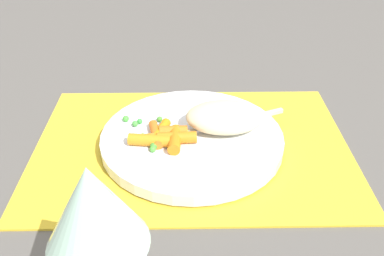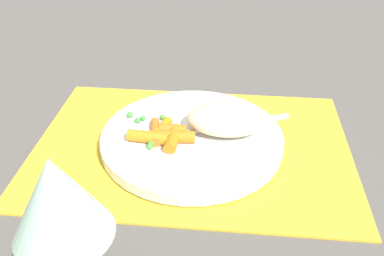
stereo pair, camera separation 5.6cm
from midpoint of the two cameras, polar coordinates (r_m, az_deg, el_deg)
The scene contains 8 objects.
ground_plane at distance 0.59m, azimuth 2.70°, elevation -2.65°, with size 2.40×2.40×0.00m, color #565451.
placemat at distance 0.59m, azimuth 2.70°, elevation -2.42°, with size 0.43×0.30×0.01m, color gold.
plate at distance 0.59m, azimuth 2.73°, elevation -1.55°, with size 0.25×0.25×0.02m, color white.
rice_mound at distance 0.58m, azimuth 7.27°, elevation 1.08°, with size 0.11×0.07×0.04m, color beige.
carrot_portion at distance 0.57m, azimuth -1.07°, elevation -0.97°, with size 0.09×0.08×0.02m.
pea_scatter at distance 0.58m, azimuth -2.65°, elevation -0.27°, with size 0.09×0.08×0.01m.
fork at distance 0.59m, azimuth 5.29°, elevation -0.22°, with size 0.18×0.08×0.01m.
wine_glass at distance 0.34m, azimuth -12.79°, elevation -10.01°, with size 0.08×0.08×0.17m.
Camera 2 is at (-0.05, 0.48, 0.35)m, focal length 40.14 mm.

